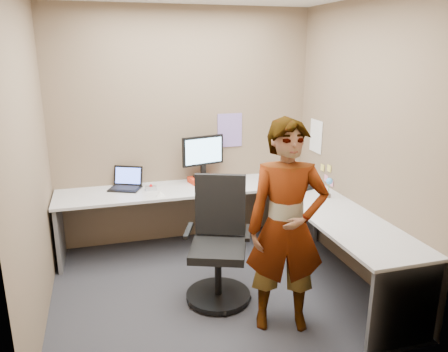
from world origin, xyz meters
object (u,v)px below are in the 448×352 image
object	(u,v)px
monitor	(203,153)
person	(287,228)
office_chair	(219,251)
desk	(244,213)

from	to	relation	value
monitor	person	bearing A→B (deg)	-96.06
monitor	office_chair	xyz separation A→B (m)	(-0.16, -1.27, -0.62)
desk	monitor	distance (m)	0.93
person	desk	bearing A→B (deg)	105.01
monitor	desk	bearing A→B (deg)	-84.67
desk	person	xyz separation A→B (m)	(-0.01, -1.09, 0.28)
desk	person	distance (m)	1.13
office_chair	person	distance (m)	0.81
person	office_chair	bearing A→B (deg)	141.18
office_chair	desk	bearing A→B (deg)	72.31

